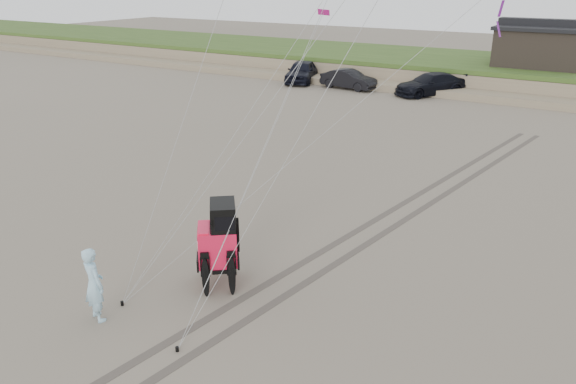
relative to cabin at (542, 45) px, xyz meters
name	(u,v)px	position (x,y,z in m)	size (l,w,h in m)	color
ground	(187,317)	(-2.00, -37.00, -3.24)	(160.00, 160.00, 0.00)	#6B6054
dune_ridge	(510,75)	(-2.00, 0.50, -2.42)	(160.00, 14.25, 1.73)	#7A6B54
cabin	(542,45)	(0.00, 0.00, 0.00)	(6.40, 5.40, 3.35)	black
truck_a	(302,71)	(-16.43, -6.88, -2.39)	(2.01, 5.00, 1.70)	black
truck_b	(349,79)	(-12.01, -7.43, -2.52)	(1.51, 4.34, 1.43)	black
truck_c	(430,84)	(-6.01, -6.52, -2.46)	(2.17, 5.33, 1.55)	black
jeep	(218,252)	(-2.33, -35.28, -2.27)	(2.23, 5.17, 1.93)	#FF1843
man	(94,284)	(-3.83, -38.21, -2.27)	(0.71, 0.47, 1.94)	#8DC8DB
stake_main	(122,303)	(-3.78, -37.48, -3.18)	(0.08, 0.08, 0.12)	black
stake_aux	(177,349)	(-1.26, -38.17, -3.18)	(0.08, 0.08, 0.12)	black
tire_tracks	(386,223)	(0.00, -29.00, -3.23)	(5.22, 29.74, 0.01)	#4C443D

